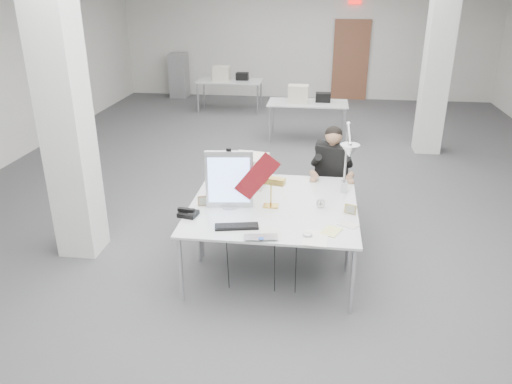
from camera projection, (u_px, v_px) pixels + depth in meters
The scene contains 23 objects.
room_shell at pixel (292, 81), 7.08m from camera, with size 10.04×14.04×3.24m.
desk_main at pixel (269, 223), 5.05m from camera, with size 1.80×0.90×0.03m, color silver.
desk_second at pixel (277, 189), 5.87m from camera, with size 1.80×0.90×0.03m, color silver.
bg_desk_a at pixel (308, 103), 10.05m from camera, with size 1.60×0.80×0.03m, color silver.
bg_desk_b at pixel (230, 81), 12.30m from camera, with size 1.60×0.80×0.03m, color silver.
filing_cabinet at pixel (179, 75), 13.88m from camera, with size 0.45×0.55×1.20m, color gray.
office_chair at pixel (331, 184), 6.52m from camera, with size 0.55×0.55×1.11m, color black, non-canonical shape.
seated_person at pixel (332, 160), 6.34m from camera, with size 0.50×0.63×0.94m, color black, non-canonical shape.
monitor at pixel (229, 179), 5.27m from camera, with size 0.51×0.05×0.63m, color #BABBBF.
pennant at pixel (257, 176), 5.18m from camera, with size 0.51×0.01×0.21m, color maroon.
keyboard at pixel (237, 227), 4.92m from camera, with size 0.43×0.14×0.02m, color black.
laptop at pixel (261, 240), 4.66m from camera, with size 0.32×0.21×0.03m, color #A5A6AA.
mouse at pixel (308, 235), 4.74m from camera, with size 0.10×0.06×0.04m, color #BABABF.
bankers_lamp at pixel (271, 191), 5.31m from camera, with size 0.33×0.13×0.37m, color gold, non-canonical shape.
desk_phone at pixel (188, 214), 5.17m from camera, with size 0.19×0.17×0.05m, color black.
picture_frame_left at pixel (204, 201), 5.39m from camera, with size 0.14×0.01×0.11m, color #996842.
picture_frame_right at pixel (350, 209), 5.21m from camera, with size 0.13×0.01×0.10m, color tan.
desk_clock at pixel (321, 203), 5.35m from camera, with size 0.10×0.10×0.03m, color #AFAFB4.
paper_stack_a at pixel (316, 238), 4.72m from camera, with size 0.23×0.33×0.01m, color white.
paper_stack_b at pixel (331, 231), 4.85m from camera, with size 0.16×0.22×0.01m, color #EAE68C.
paper_stack_c at pixel (348, 225), 4.98m from camera, with size 0.19×0.13×0.01m, color silver.
beige_monitor at pixel (250, 170), 5.90m from camera, with size 0.38×0.36×0.36m, color beige.
architect_lamp at pixel (347, 158), 5.36m from camera, with size 0.26×0.77×0.99m, color silver, non-canonical shape.
Camera 1 is at (0.45, -7.01, 2.99)m, focal length 35.00 mm.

